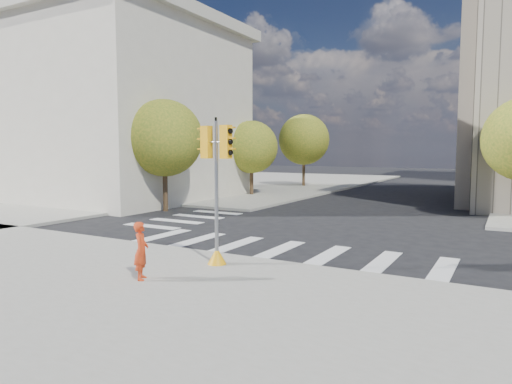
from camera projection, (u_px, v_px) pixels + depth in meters
ground at (306, 240)px, 17.83m from camera, size 160.00×160.00×0.00m
sidewalk_near at (66, 339)px, 8.27m from camera, size 30.00×14.00×0.15m
sidewalk_far_left at (231, 182)px, 50.15m from camera, size 28.00×40.00×0.15m
classical_building at (101, 111)px, 33.96m from camera, size 19.00×15.00×12.70m
tree_lw_near at (164, 138)px, 26.05m from camera, size 4.40×4.40×6.41m
tree_lw_mid at (252, 147)px, 34.77m from camera, size 4.00×4.00×5.77m
tree_lw_far at (304, 140)px, 43.37m from camera, size 4.80×4.80×6.95m
traffic_signal at (216, 203)px, 13.31m from camera, size 1.08×0.56×4.30m
photographer at (141, 251)px, 11.80m from camera, size 0.61×0.66×1.51m
planter_wall at (105, 201)px, 28.27m from camera, size 5.64×2.82×0.50m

